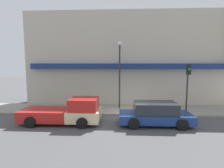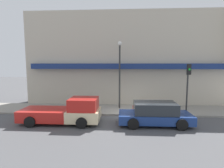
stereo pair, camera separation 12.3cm
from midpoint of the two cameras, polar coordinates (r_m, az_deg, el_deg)
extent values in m
plane|color=#4C4C4F|center=(13.72, 6.12, -10.41)|extent=(80.00, 80.00, 0.00)
cube|color=gray|center=(15.30, 5.82, -8.37)|extent=(36.00, 3.32, 0.14)
cube|color=#BCB29E|center=(17.96, 5.54, 8.00)|extent=(19.80, 3.00, 8.94)
cube|color=navy|center=(16.15, 5.76, 5.78)|extent=(18.22, 0.60, 0.50)
cube|color=beige|center=(12.07, -8.83, -9.89)|extent=(2.13, 1.92, 0.72)
cube|color=#B21E19|center=(11.88, -8.90, -6.41)|extent=(1.81, 1.77, 0.78)
cube|color=#B21E19|center=(12.88, -20.63, -9.18)|extent=(3.19, 1.92, 0.72)
cylinder|color=black|center=(13.03, -7.69, -9.73)|extent=(0.71, 0.22, 0.71)
cylinder|color=black|center=(11.24, -9.59, -12.42)|extent=(0.71, 0.22, 0.71)
cylinder|color=black|center=(14.03, -21.20, -8.94)|extent=(0.71, 0.22, 0.71)
cylinder|color=black|center=(12.38, -24.95, -11.16)|extent=(0.71, 0.22, 0.71)
cube|color=navy|center=(12.05, 14.03, -10.52)|extent=(4.70, 1.89, 0.56)
cube|color=#23282D|center=(11.88, 14.11, -7.56)|extent=(2.72, 1.70, 0.72)
cylinder|color=black|center=(13.30, 19.51, -9.71)|extent=(0.71, 0.22, 0.71)
cylinder|color=black|center=(11.59, 22.15, -12.23)|extent=(0.71, 0.22, 0.71)
cylinder|color=black|center=(12.81, 6.70, -10.00)|extent=(0.71, 0.22, 0.71)
cylinder|color=black|center=(11.02, 7.29, -12.77)|extent=(0.71, 0.22, 0.71)
cylinder|color=red|center=(14.15, 7.40, -8.33)|extent=(0.20, 0.20, 0.48)
sphere|color=red|center=(14.08, 7.42, -7.12)|extent=(0.19, 0.19, 0.19)
cylinder|color=#2D2D2D|center=(15.12, 2.73, 2.18)|extent=(0.14, 0.14, 5.42)
sphere|color=silver|center=(15.18, 2.79, 13.13)|extent=(0.36, 0.36, 0.36)
cylinder|color=#2D2D2D|center=(14.54, 23.56, -1.61)|extent=(0.12, 0.12, 3.86)
cube|color=black|center=(14.27, 24.05, 4.40)|extent=(0.28, 0.20, 0.80)
sphere|color=green|center=(14.16, 24.23, 4.38)|extent=(0.16, 0.16, 0.16)
camera|label=1|loc=(0.06, -89.76, 0.03)|focal=28.00mm
camera|label=2|loc=(0.06, 90.24, -0.03)|focal=28.00mm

